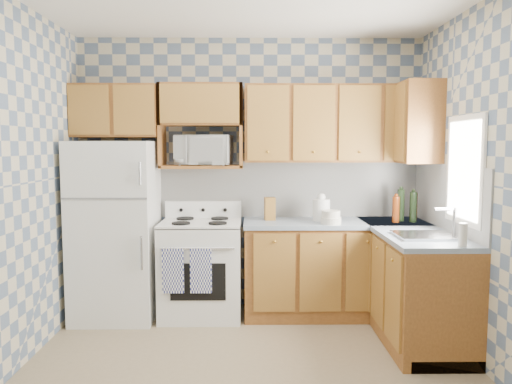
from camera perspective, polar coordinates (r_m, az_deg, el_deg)
floor at (r=3.81m, az=-0.66°, el=-20.18°), size 3.40×3.40×0.00m
back_wall at (r=5.05m, az=-0.68°, el=2.03°), size 3.40×0.02×2.70m
right_wall at (r=3.85m, az=25.55°, el=0.47°), size 0.02×3.20×2.70m
backsplash_back at (r=5.06m, az=3.85°, el=0.33°), size 2.60×0.02×0.56m
backsplash_right at (r=4.58m, az=20.96°, el=-0.54°), size 0.02×1.60×0.56m
refrigerator at (r=4.92m, az=-15.72°, el=-4.23°), size 0.75×0.70×1.68m
stove_body at (r=4.88m, az=-6.26°, el=-8.81°), size 0.76×0.65×0.90m
cooktop at (r=4.79m, az=-6.31°, el=-3.53°), size 0.76×0.65×0.02m
backguard at (r=5.05m, az=-6.02°, el=-1.98°), size 0.76×0.08×0.17m
dish_towel_left at (r=4.56m, az=-9.47°, el=-8.87°), size 0.19×0.02×0.41m
dish_towel_right at (r=4.53m, az=-6.32°, el=-8.93°), size 0.19×0.02×0.41m
base_cabinets_back at (r=4.96m, az=9.02°, el=-8.75°), size 1.75×0.60×0.88m
base_cabinets_right at (r=4.62m, az=17.24°, el=-9.97°), size 0.60×1.60×0.88m
countertop_back at (r=4.86m, az=9.11°, el=-3.50°), size 1.77×0.63×0.04m
countertop_right at (r=4.52m, az=17.34°, el=-4.34°), size 0.63×1.60×0.04m
upper_cabinets_back at (r=4.95m, az=9.00°, el=7.69°), size 1.75×0.33×0.74m
upper_cabinets_fridge at (r=5.05m, az=-15.67°, el=8.87°), size 0.82×0.33×0.50m
upper_cabinets_right at (r=4.94m, az=17.59°, el=7.51°), size 0.33×0.70×0.74m
microwave_shelf at (r=4.90m, az=-6.19°, el=2.90°), size 0.80×0.33×0.03m
microwave at (r=4.91m, az=-5.95°, el=4.78°), size 0.56×0.41×0.29m
sink at (r=4.19m, az=18.90°, el=-4.79°), size 0.48×0.40×0.03m
window at (r=4.24m, az=22.74°, el=2.34°), size 0.02×0.66×0.86m
bottle_0 at (r=4.96m, az=16.21°, el=-1.45°), size 0.07×0.07×0.31m
bottle_1 at (r=4.94m, az=17.52°, el=-1.64°), size 0.07×0.07×0.28m
bottle_2 at (r=5.04m, az=17.58°, el=-1.62°), size 0.07×0.07×0.26m
bottle_3 at (r=4.87m, az=15.69°, el=-1.93°), size 0.07×0.07×0.24m
knife_block at (r=4.84m, az=1.59°, el=-1.92°), size 0.11×0.11×0.22m
electric_kettle at (r=4.83m, az=7.48°, el=-2.06°), size 0.16×0.16×0.21m
food_containers at (r=4.65m, az=8.57°, el=-2.87°), size 0.19×0.19×0.13m
soap_bottle at (r=3.87m, az=22.57°, el=-4.54°), size 0.06×0.06×0.17m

